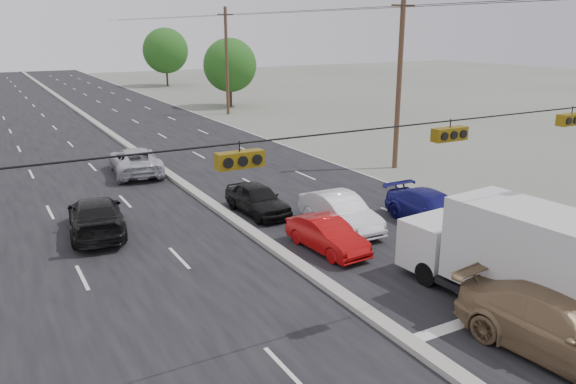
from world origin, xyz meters
name	(u,v)px	position (x,y,z in m)	size (l,w,h in m)	color
ground	(393,335)	(0.00, 0.00, 0.00)	(200.00, 200.00, 0.00)	#606356
road_surface	(125,145)	(0.00, 30.00, 0.00)	(20.00, 160.00, 0.02)	black
center_median	(124,143)	(0.00, 30.00, 0.10)	(0.50, 160.00, 0.20)	gray
utility_pole_right_b	(399,82)	(12.50, 15.00, 5.11)	(1.60, 0.30, 10.00)	#422D1E
utility_pole_right_c	(227,61)	(12.50, 40.00, 5.11)	(1.60, 0.30, 10.00)	#422D1E
traffic_signals	(447,133)	(1.40, 0.00, 5.49)	(25.00, 0.30, 0.54)	black
tree_right_mid	(230,65)	(15.00, 45.00, 4.34)	(5.60, 5.60, 7.14)	#382619
tree_right_far	(166,51)	(16.00, 70.00, 4.96)	(6.40, 6.40, 8.16)	#382619
box_truck	(508,254)	(4.04, -0.26, 1.65)	(2.69, 6.50, 3.22)	black
tan_sedan	(566,329)	(3.00, -3.01, 0.83)	(2.32, 5.70, 1.66)	olive
red_sedan	(327,235)	(1.71, 5.96, 0.62)	(1.32, 3.79, 1.25)	#A20A0A
queue_car_a	(257,199)	(1.40, 11.21, 0.69)	(1.62, 4.03, 1.37)	black
queue_car_b	(340,212)	(3.50, 7.70, 0.74)	(1.56, 4.48, 1.48)	white
queue_car_d	(432,209)	(7.20, 6.21, 0.70)	(1.95, 4.81, 1.40)	navy
oncoming_near	(96,216)	(-5.47, 12.13, 0.75)	(2.11, 5.18, 1.50)	black
oncoming_far	(135,161)	(-1.50, 21.11, 0.76)	(2.52, 5.47, 1.52)	#B3B5BC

